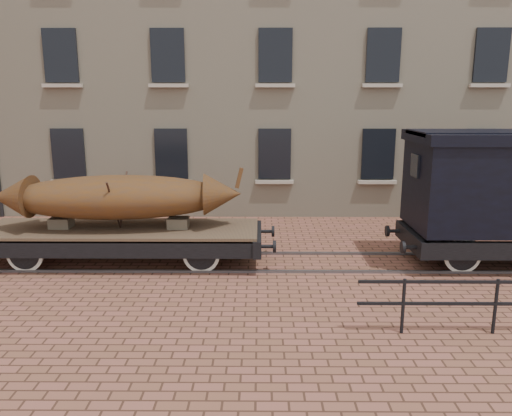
{
  "coord_description": "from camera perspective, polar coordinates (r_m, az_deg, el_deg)",
  "views": [
    {
      "loc": [
        0.5,
        -11.91,
        4.03
      ],
      "look_at": [
        0.41,
        0.5,
        1.3
      ],
      "focal_mm": 35.0,
      "sensor_mm": 36.0,
      "label": 1
    }
  ],
  "objects": [
    {
      "name": "ground",
      "position": [
        12.59,
        -1.88,
        -6.28
      ],
      "size": [
        90.0,
        90.0,
        0.0
      ],
      "primitive_type": "plane",
      "color": "brown"
    },
    {
      "name": "warehouse_cream",
      "position": [
        22.24,
        7.33,
        19.98
      ],
      "size": [
        40.0,
        10.19,
        14.0
      ],
      "color": "beige",
      "rests_on": "ground"
    },
    {
      "name": "rail_track",
      "position": [
        12.58,
        -1.88,
        -6.15
      ],
      "size": [
        30.0,
        1.52,
        0.06
      ],
      "color": "#59595E",
      "rests_on": "ground"
    },
    {
      "name": "flatcar_wagon",
      "position": [
        12.84,
        -15.23,
        -2.97
      ],
      "size": [
        7.69,
        2.08,
        1.16
      ],
      "color": "brown",
      "rests_on": "ground"
    },
    {
      "name": "iron_boat",
      "position": [
        12.62,
        -15.44,
        1.24
      ],
      "size": [
        6.11,
        2.06,
        1.48
      ],
      "color": "#593110",
      "rests_on": "flatcar_wagon"
    }
  ]
}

